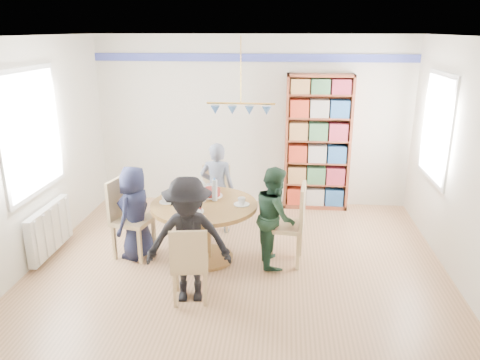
# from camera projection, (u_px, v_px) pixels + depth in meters

# --- Properties ---
(ground) EXTENTS (5.00, 5.00, 0.00)m
(ground) POSITION_uv_depth(u_px,v_px,m) (237.00, 275.00, 5.53)
(ground) COLOR tan
(room_shell) EXTENTS (5.00, 5.00, 5.00)m
(room_shell) POSITION_uv_depth(u_px,v_px,m) (223.00, 123.00, 5.87)
(room_shell) COLOR white
(room_shell) RESTS_ON ground
(radiator) EXTENTS (0.12, 1.00, 0.60)m
(radiator) POSITION_uv_depth(u_px,v_px,m) (50.00, 229.00, 5.93)
(radiator) COLOR silver
(radiator) RESTS_ON ground
(dining_table) EXTENTS (1.30, 1.30, 0.75)m
(dining_table) POSITION_uv_depth(u_px,v_px,m) (204.00, 218.00, 5.74)
(dining_table) COLOR brown
(dining_table) RESTS_ON ground
(chair_left) EXTENTS (0.53, 0.53, 1.01)m
(chair_left) POSITION_uv_depth(u_px,v_px,m) (127.00, 214.00, 5.88)
(chair_left) COLOR tan
(chair_left) RESTS_ON ground
(chair_right) EXTENTS (0.49, 0.49, 1.01)m
(chair_right) POSITION_uv_depth(u_px,v_px,m) (292.00, 221.00, 5.67)
(chair_right) COLOR tan
(chair_right) RESTS_ON ground
(chair_far) EXTENTS (0.43, 0.43, 0.91)m
(chair_far) POSITION_uv_depth(u_px,v_px,m) (216.00, 194.00, 6.75)
(chair_far) COLOR tan
(chair_far) RESTS_ON ground
(chair_near) EXTENTS (0.44, 0.44, 0.87)m
(chair_near) POSITION_uv_depth(u_px,v_px,m) (189.00, 262.00, 4.83)
(chair_near) COLOR tan
(chair_near) RESTS_ON ground
(person_left) EXTENTS (0.52, 0.66, 1.19)m
(person_left) POSITION_uv_depth(u_px,v_px,m) (135.00, 213.00, 5.81)
(person_left) COLOR #171A32
(person_left) RESTS_ON ground
(person_right) EXTENTS (0.56, 0.67, 1.23)m
(person_right) POSITION_uv_depth(u_px,v_px,m) (275.00, 216.00, 5.64)
(person_right) COLOR #193323
(person_right) RESTS_ON ground
(person_far) EXTENTS (0.48, 0.32, 1.30)m
(person_far) POSITION_uv_depth(u_px,v_px,m) (217.00, 188.00, 6.53)
(person_far) COLOR gray
(person_far) RESTS_ON ground
(person_near) EXTENTS (0.94, 0.61, 1.37)m
(person_near) POSITION_uv_depth(u_px,v_px,m) (188.00, 240.00, 4.84)
(person_near) COLOR black
(person_near) RESTS_ON ground
(bookshelf) EXTENTS (1.01, 0.30, 2.13)m
(bookshelf) POSITION_uv_depth(u_px,v_px,m) (317.00, 144.00, 7.33)
(bookshelf) COLOR brown
(bookshelf) RESTS_ON ground
(tableware) EXTENTS (1.11, 1.11, 0.29)m
(tableware) POSITION_uv_depth(u_px,v_px,m) (202.00, 198.00, 5.69)
(tableware) COLOR white
(tableware) RESTS_ON dining_table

